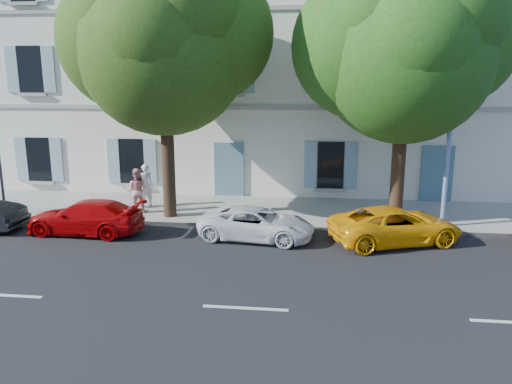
# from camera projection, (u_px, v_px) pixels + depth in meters

# --- Properties ---
(ground) EXTENTS (90.00, 90.00, 0.00)m
(ground) POSITION_uv_depth(u_px,v_px,m) (263.00, 251.00, 15.43)
(ground) COLOR black
(sidewalk) EXTENTS (36.00, 4.50, 0.15)m
(sidewalk) POSITION_uv_depth(u_px,v_px,m) (275.00, 211.00, 19.72)
(sidewalk) COLOR #A09E96
(sidewalk) RESTS_ON ground
(kerb) EXTENTS (36.00, 0.16, 0.16)m
(kerb) POSITION_uv_depth(u_px,v_px,m) (270.00, 227.00, 17.62)
(kerb) COLOR #9E998E
(kerb) RESTS_ON ground
(building) EXTENTS (28.00, 7.00, 12.00)m
(building) POSITION_uv_depth(u_px,v_px,m) (285.00, 62.00, 23.97)
(building) COLOR silver
(building) RESTS_ON ground
(car_red_coupe) EXTENTS (4.07, 1.82, 1.16)m
(car_red_coupe) POSITION_uv_depth(u_px,v_px,m) (85.00, 217.00, 17.04)
(car_red_coupe) COLOR #AE0406
(car_red_coupe) RESTS_ON ground
(car_white_coupe) EXTENTS (4.00, 2.22, 1.06)m
(car_white_coupe) POSITION_uv_depth(u_px,v_px,m) (257.00, 224.00, 16.45)
(car_white_coupe) COLOR white
(car_white_coupe) RESTS_ON ground
(car_yellow_supercar) EXTENTS (4.66, 3.29, 1.18)m
(car_yellow_supercar) POSITION_uv_depth(u_px,v_px,m) (395.00, 225.00, 16.04)
(car_yellow_supercar) COLOR #FFAE0A
(car_yellow_supercar) RESTS_ON ground
(tree_left) EXTENTS (6.06, 6.06, 9.40)m
(tree_left) POSITION_uv_depth(u_px,v_px,m) (164.00, 49.00, 17.46)
(tree_left) COLOR #3A2819
(tree_left) RESTS_ON sidewalk
(tree_right) EXTENTS (5.86, 5.86, 9.03)m
(tree_right) POSITION_uv_depth(u_px,v_px,m) (405.00, 56.00, 16.46)
(tree_right) COLOR #3A2819
(tree_right) RESTS_ON sidewalk
(street_lamp) EXTENTS (0.38, 1.72, 8.03)m
(street_lamp) POSITION_uv_depth(u_px,v_px,m) (454.00, 94.00, 16.32)
(street_lamp) COLOR #7293BF
(street_lamp) RESTS_ON sidewalk
(pedestrian_a) EXTENTS (0.75, 0.73, 1.73)m
(pedestrian_a) POSITION_uv_depth(u_px,v_px,m) (145.00, 185.00, 20.01)
(pedestrian_a) COLOR silver
(pedestrian_a) RESTS_ON sidewalk
(pedestrian_b) EXTENTS (0.85, 0.68, 1.72)m
(pedestrian_b) POSITION_uv_depth(u_px,v_px,m) (137.00, 190.00, 19.19)
(pedestrian_b) COLOR tan
(pedestrian_b) RESTS_ON sidewalk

